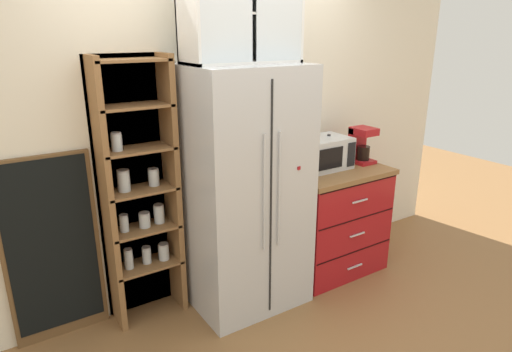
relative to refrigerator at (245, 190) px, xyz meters
The scene contains 12 objects.
ground_plane 0.90m from the refrigerator, 90.00° to the right, with size 10.68×10.68×0.00m, color olive.
wall_back_cream 0.54m from the refrigerator, 90.00° to the left, with size 4.98×0.10×2.55m, color silver.
refrigerator is the anchor object (origin of this frame).
pantry_shelf_column 0.76m from the refrigerator, 158.74° to the left, with size 0.54×0.28×1.88m.
counter_cabinet 0.98m from the refrigerator, ahead, with size 0.87×0.67×0.92m.
microwave 0.81m from the refrigerator, ahead, with size 0.44×0.33×0.26m.
coffee_maker 1.20m from the refrigerator, ahead, with size 0.17×0.20×0.31m.
mug_sage 0.51m from the refrigerator, ahead, with size 0.12×0.09×0.08m.
bottle_green 0.89m from the refrigerator, ahead, with size 0.06×0.06×0.26m.
bottle_clear 0.89m from the refrigerator, ahead, with size 0.07×0.07×0.27m.
upper_cabinet 1.21m from the refrigerator, 90.00° to the left, with size 0.79×0.32×0.63m.
chalkboard_menu 1.35m from the refrigerator, 166.45° to the left, with size 0.60×0.04×1.28m.
Camera 1 is at (-1.59, -2.59, 2.01)m, focal length 31.07 mm.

